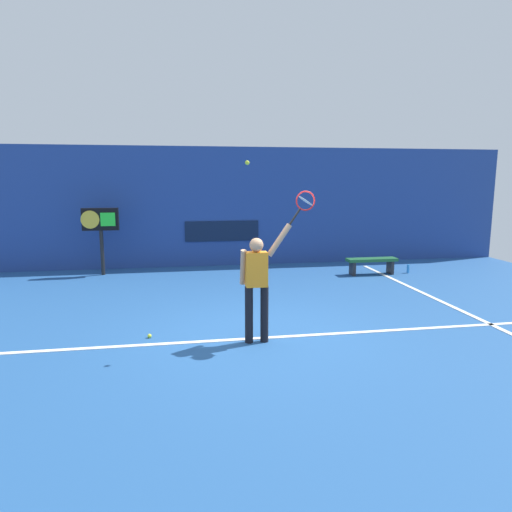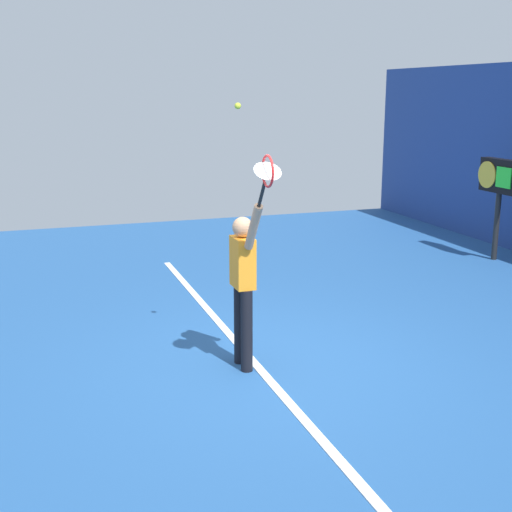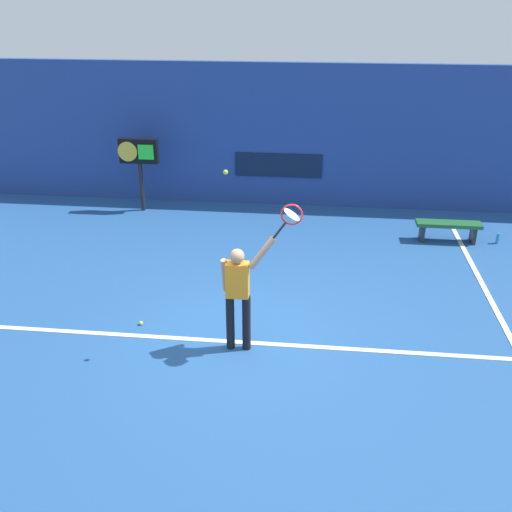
{
  "view_description": "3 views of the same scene",
  "coord_description": "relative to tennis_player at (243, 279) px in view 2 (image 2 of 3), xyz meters",
  "views": [
    {
      "loc": [
        -1.29,
        -7.21,
        2.59
      ],
      "look_at": [
        -0.07,
        -0.1,
        1.37
      ],
      "focal_mm": 31.97,
      "sensor_mm": 36.0,
      "label": 1
    },
    {
      "loc": [
        6.63,
        -2.45,
        2.97
      ],
      "look_at": [
        -0.02,
        -0.18,
        1.27
      ],
      "focal_mm": 47.6,
      "sensor_mm": 36.0,
      "label": 2
    },
    {
      "loc": [
        1.02,
        -7.79,
        5.1
      ],
      "look_at": [
        0.16,
        -0.16,
        1.53
      ],
      "focal_mm": 40.4,
      "sensor_mm": 36.0,
      "label": 3
    }
  ],
  "objects": [
    {
      "name": "tennis_racket",
      "position": [
        0.75,
        -0.0,
        1.22
      ],
      "size": [
        0.48,
        0.27,
        0.6
      ],
      "color": "black"
    },
    {
      "name": "spare_ball",
      "position": [
        -1.72,
        0.48,
        -0.97
      ],
      "size": [
        0.07,
        0.07,
        0.07
      ],
      "primitive_type": "sphere",
      "color": "#CCE033",
      "rests_on": "ground_plane"
    },
    {
      "name": "tennis_ball",
      "position": [
        -0.15,
        -0.0,
        1.83
      ],
      "size": [
        0.07,
        0.07,
        0.07
      ],
      "primitive_type": "sphere",
      "color": "#CCE033"
    },
    {
      "name": "ground_plane",
      "position": [
        0.09,
        0.3,
        -1.01
      ],
      "size": [
        18.0,
        18.0,
        0.0
      ],
      "primitive_type": "plane",
      "color": "#23518C"
    },
    {
      "name": "tennis_player",
      "position": [
        0.0,
        0.0,
        0.0
      ],
      "size": [
        0.81,
        0.31,
        1.91
      ],
      "color": "black",
      "rests_on": "ground_plane"
    },
    {
      "name": "scoreboard_clock",
      "position": [
        -3.27,
        5.85,
        0.43
      ],
      "size": [
        0.96,
        0.2,
        1.83
      ],
      "color": "black",
      "rests_on": "ground_plane"
    },
    {
      "name": "court_baseline",
      "position": [
        0.09,
        0.14,
        -1.0
      ],
      "size": [
        10.0,
        0.1,
        0.01
      ],
      "primitive_type": "cube",
      "color": "white",
      "rests_on": "ground_plane"
    }
  ]
}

